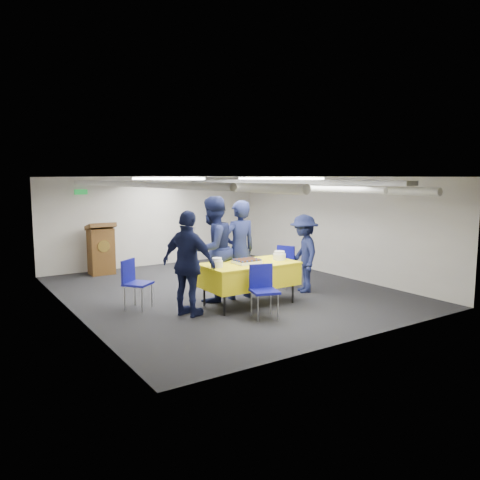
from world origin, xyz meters
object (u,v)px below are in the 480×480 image
Objects in this scene: chair_right at (283,262)px; sailor_c at (189,264)px; serving_table at (249,274)px; sailor_b at (213,249)px; chair_left at (134,279)px; sailor_a at (239,250)px; sailor_d at (304,253)px; chair_near at (263,285)px; sheet_cake at (247,261)px; podium at (101,249)px.

chair_right is 0.49× the size of sailor_c.
sailor_b is at bearing 122.74° from serving_table.
chair_left is at bearing 176.83° from chair_right.
serving_table is at bearing -152.05° from chair_right.
sailor_a is at bearing -12.07° from chair_left.
sailor_d is (1.47, 0.21, 0.22)m from serving_table.
sailor_c is 1.13× the size of sailor_d.
serving_table is 1.96× the size of chair_near.
chair_left is at bearing -31.47° from sailor_b.
chair_right is at bearing 27.95° from serving_table.
sailor_c is at bearing -56.33° from chair_left.
sailor_d reaches higher than chair_near.
sailor_d is at bearing -79.02° from chair_right.
sailor_b is at bearing -78.08° from sailor_d.
chair_right is (1.44, 0.74, -0.28)m from sheet_cake.
sailor_d is (1.54, 0.23, -0.03)m from sheet_cake.
sheet_cake is at bearing -72.23° from podium.
sailor_d is at bearing 147.54° from sailor_b.
serving_table is 1.55m from chair_right.
serving_table is 4.40m from podium.
sheet_cake is 1.15m from sailor_c.
serving_table is at bearing -71.32° from podium.
sailor_a is 0.96× the size of sailor_b.
sailor_b is at bearing -11.34° from chair_left.
podium is 3.72m from sailor_b.
serving_table is 0.91× the size of sailor_a.
chair_right is 0.58m from sailor_d.
sailor_a is at bearing -169.31° from chair_right.
sailor_d is at bearing 8.39° from sheet_cake.
chair_right is at bearing 42.57° from chair_near.
chair_near is 1.27m from sailor_c.
serving_table is 0.63m from sailor_a.
sheet_cake is 0.80m from chair_near.
sailor_b is 1.25× the size of sailor_d.
podium is at bearing 82.66° from chair_left.
sailor_d is at bearing 29.27° from chair_near.
sailor_c is at bearing 143.32° from chair_near.
sailor_c is (-1.15, 0.00, 0.07)m from sheet_cake.
sailor_c is (-1.22, -0.02, 0.32)m from serving_table.
sheet_cake is 0.24× the size of sailor_b.
chair_near is 2.30m from chair_left.
sheet_cake is at bearing -116.16° from sailor_c.
chair_left is 1.16m from sailor_c.
sailor_c is 2.70m from sailor_d.
podium is 4.00m from sailor_a.
sailor_d is (1.86, -0.41, -0.19)m from sailor_b.
sheet_cake is 0.53× the size of chair_near.
sailor_c is (-0.82, -0.63, -0.10)m from sailor_b.
sailor_a is 1.42m from sailor_c.
serving_table is 1.96× the size of chair_left.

